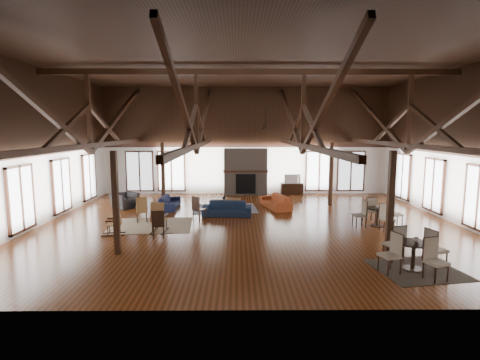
{
  "coord_description": "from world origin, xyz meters",
  "views": [
    {
      "loc": [
        -0.48,
        -14.18,
        3.65
      ],
      "look_at": [
        -0.36,
        1.0,
        1.59
      ],
      "focal_mm": 28.0,
      "sensor_mm": 36.0,
      "label": 1
    }
  ],
  "objects_px": {
    "sofa_navy_left": "(169,202)",
    "armchair": "(125,200)",
    "cafe_table_near": "(414,251)",
    "tv_console": "(292,189)",
    "sofa_navy_front": "(227,209)",
    "sofa_orange": "(276,202)",
    "cafe_table_far": "(378,213)",
    "coffee_table": "(227,200)"
  },
  "relations": [
    {
      "from": "sofa_navy_left",
      "to": "armchair",
      "type": "xyz_separation_m",
      "value": [
        -2.12,
        0.17,
        0.06
      ]
    },
    {
      "from": "cafe_table_near",
      "to": "tv_console",
      "type": "bearing_deg",
      "value": 97.42
    },
    {
      "from": "armchair",
      "to": "cafe_table_near",
      "type": "height_order",
      "value": "cafe_table_near"
    },
    {
      "from": "armchair",
      "to": "tv_console",
      "type": "bearing_deg",
      "value": -32.6
    },
    {
      "from": "sofa_navy_left",
      "to": "sofa_navy_front",
      "type": "bearing_deg",
      "value": -119.4
    },
    {
      "from": "sofa_navy_front",
      "to": "armchair",
      "type": "xyz_separation_m",
      "value": [
        -4.85,
        1.71,
        0.04
      ]
    },
    {
      "from": "sofa_navy_left",
      "to": "tv_console",
      "type": "xyz_separation_m",
      "value": [
        6.26,
        3.78,
        0.03
      ]
    },
    {
      "from": "sofa_navy_left",
      "to": "sofa_orange",
      "type": "distance_m",
      "value": 4.96
    },
    {
      "from": "sofa_orange",
      "to": "tv_console",
      "type": "bearing_deg",
      "value": 144.65
    },
    {
      "from": "sofa_navy_left",
      "to": "cafe_table_near",
      "type": "distance_m",
      "value": 10.98
    },
    {
      "from": "cafe_table_near",
      "to": "cafe_table_far",
      "type": "xyz_separation_m",
      "value": [
        0.72,
        4.43,
        -0.02
      ]
    },
    {
      "from": "coffee_table",
      "to": "cafe_table_far",
      "type": "relative_size",
      "value": 0.68
    },
    {
      "from": "cafe_table_far",
      "to": "sofa_navy_front",
      "type": "bearing_deg",
      "value": 162.73
    },
    {
      "from": "sofa_orange",
      "to": "armchair",
      "type": "relative_size",
      "value": 1.98
    },
    {
      "from": "cafe_table_far",
      "to": "sofa_navy_left",
      "type": "bearing_deg",
      "value": 158.51
    },
    {
      "from": "sofa_navy_front",
      "to": "coffee_table",
      "type": "bearing_deg",
      "value": 95.13
    },
    {
      "from": "sofa_navy_front",
      "to": "coffee_table",
      "type": "height_order",
      "value": "sofa_navy_front"
    },
    {
      "from": "coffee_table",
      "to": "cafe_table_far",
      "type": "bearing_deg",
      "value": -21.07
    },
    {
      "from": "armchair",
      "to": "cafe_table_near",
      "type": "relative_size",
      "value": 0.52
    },
    {
      "from": "armchair",
      "to": "sofa_navy_front",
      "type": "bearing_deg",
      "value": -75.41
    },
    {
      "from": "sofa_navy_left",
      "to": "tv_console",
      "type": "height_order",
      "value": "tv_console"
    },
    {
      "from": "armchair",
      "to": "cafe_table_far",
      "type": "bearing_deg",
      "value": -74.21
    },
    {
      "from": "sofa_orange",
      "to": "cafe_table_far",
      "type": "xyz_separation_m",
      "value": [
        3.52,
        -3.36,
        0.19
      ]
    },
    {
      "from": "sofa_navy_left",
      "to": "cafe_table_far",
      "type": "height_order",
      "value": "cafe_table_far"
    },
    {
      "from": "cafe_table_near",
      "to": "cafe_table_far",
      "type": "height_order",
      "value": "cafe_table_near"
    },
    {
      "from": "sofa_orange",
      "to": "tv_console",
      "type": "distance_m",
      "value": 3.98
    },
    {
      "from": "sofa_navy_left",
      "to": "armchair",
      "type": "bearing_deg",
      "value": 85.7
    },
    {
      "from": "cafe_table_near",
      "to": "tv_console",
      "type": "height_order",
      "value": "cafe_table_near"
    },
    {
      "from": "coffee_table",
      "to": "armchair",
      "type": "relative_size",
      "value": 1.25
    },
    {
      "from": "tv_console",
      "to": "sofa_navy_left",
      "type": "bearing_deg",
      "value": -148.85
    },
    {
      "from": "coffee_table",
      "to": "armchair",
      "type": "distance_m",
      "value": 4.82
    },
    {
      "from": "sofa_navy_left",
      "to": "cafe_table_far",
      "type": "distance_m",
      "value": 9.12
    },
    {
      "from": "sofa_orange",
      "to": "cafe_table_near",
      "type": "distance_m",
      "value": 8.28
    },
    {
      "from": "sofa_orange",
      "to": "armchair",
      "type": "bearing_deg",
      "value": -107.43
    },
    {
      "from": "sofa_orange",
      "to": "coffee_table",
      "type": "relative_size",
      "value": 1.59
    },
    {
      "from": "sofa_orange",
      "to": "cafe_table_near",
      "type": "relative_size",
      "value": 1.03
    },
    {
      "from": "sofa_navy_left",
      "to": "cafe_table_near",
      "type": "height_order",
      "value": "cafe_table_near"
    },
    {
      "from": "sofa_orange",
      "to": "sofa_navy_left",
      "type": "bearing_deg",
      "value": -106.0
    },
    {
      "from": "sofa_orange",
      "to": "cafe_table_near",
      "type": "bearing_deg",
      "value": 3.55
    },
    {
      "from": "cafe_table_far",
      "to": "tv_console",
      "type": "bearing_deg",
      "value": 107.33
    },
    {
      "from": "coffee_table",
      "to": "cafe_table_near",
      "type": "relative_size",
      "value": 0.65
    },
    {
      "from": "coffee_table",
      "to": "cafe_table_far",
      "type": "distance_m",
      "value": 6.62
    }
  ]
}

